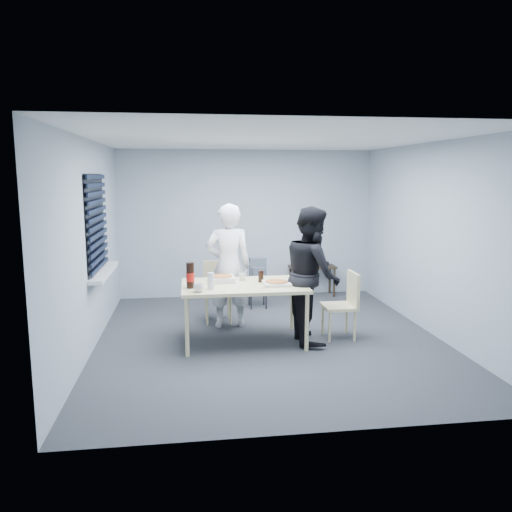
{
  "coord_description": "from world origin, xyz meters",
  "views": [
    {
      "loc": [
        -1.04,
        -6.32,
        2.15
      ],
      "look_at": [
        -0.16,
        0.1,
        1.11
      ],
      "focal_mm": 35.0,
      "sensor_mm": 36.0,
      "label": 1
    }
  ],
  "objects": [
    {
      "name": "cola_glass",
      "position": [
        -0.11,
        0.02,
        0.85
      ],
      "size": [
        0.08,
        0.08,
        0.15
      ],
      "primitive_type": "cylinder",
      "rotation": [
        0.0,
        0.0,
        0.18
      ],
      "color": "black",
      "rests_on": "dining_table"
    },
    {
      "name": "chair_far",
      "position": [
        -0.62,
        0.98,
        0.51
      ],
      "size": [
        0.42,
        0.42,
        0.89
      ],
      "color": "beige",
      "rests_on": "ground"
    },
    {
      "name": "pizza_box_b",
      "position": [
        0.06,
        -0.17,
        0.79
      ],
      "size": [
        0.34,
        0.34,
        0.05
      ],
      "rotation": [
        0.0,
        0.0,
        -0.36
      ],
      "color": "silver",
      "rests_on": "dining_table"
    },
    {
      "name": "side_table",
      "position": [
        1.16,
        2.28,
        0.47
      ],
      "size": [
        0.82,
        0.37,
        0.55
      ],
      "color": "#2E2216",
      "rests_on": "ground"
    },
    {
      "name": "mug_b",
      "position": [
        -0.34,
        0.16,
        0.82
      ],
      "size": [
        0.1,
        0.1,
        0.09
      ],
      "primitive_type": "imported",
      "color": "silver",
      "rests_on": "dining_table"
    },
    {
      "name": "rubber_band",
      "position": [
        -0.13,
        -0.34,
        0.77
      ],
      "size": [
        0.07,
        0.07,
        0.0
      ],
      "primitive_type": "torus",
      "rotation": [
        0.0,
        0.0,
        -0.34
      ],
      "color": "red",
      "rests_on": "dining_table"
    },
    {
      "name": "soda_bottle",
      "position": [
        -1.03,
        -0.22,
        0.93
      ],
      "size": [
        0.1,
        0.1,
        0.32
      ],
      "rotation": [
        0.0,
        0.0,
        -0.01
      ],
      "color": "black",
      "rests_on": "dining_table"
    },
    {
      "name": "mug_a",
      "position": [
        -0.93,
        -0.44,
        0.82
      ],
      "size": [
        0.17,
        0.17,
        0.1
      ],
      "primitive_type": "imported",
      "rotation": [
        0.0,
        0.0,
        0.52
      ],
      "color": "silver",
      "rests_on": "dining_table"
    },
    {
      "name": "chair_right",
      "position": [
        1.01,
        -0.09,
        0.51
      ],
      "size": [
        0.42,
        0.42,
        0.89
      ],
      "color": "beige",
      "rests_on": "ground"
    },
    {
      "name": "stool",
      "position": [
        0.07,
        1.61,
        0.34
      ],
      "size": [
        0.33,
        0.33,
        0.45
      ],
      "color": "black",
      "rests_on": "ground"
    },
    {
      "name": "person_white",
      "position": [
        -0.48,
        0.62,
        0.89
      ],
      "size": [
        0.65,
        0.42,
        1.77
      ],
      "primitive_type": "imported",
      "rotation": [
        0.0,
        0.0,
        3.14
      ],
      "color": "white",
      "rests_on": "ground"
    },
    {
      "name": "papers",
      "position": [
        1.01,
        2.27,
        0.55
      ],
      "size": [
        0.3,
        0.37,
        0.01
      ],
      "primitive_type": "cube",
      "rotation": [
        0.0,
        0.0,
        0.17
      ],
      "color": "white",
      "rests_on": "side_table"
    },
    {
      "name": "backpack",
      "position": [
        0.07,
        1.59,
        0.64
      ],
      "size": [
        0.27,
        0.2,
        0.38
      ],
      "rotation": [
        0.0,
        0.0,
        0.02
      ],
      "color": "slate",
      "rests_on": "stool"
    },
    {
      "name": "person_black",
      "position": [
        0.54,
        -0.14,
        0.89
      ],
      "size": [
        0.47,
        0.86,
        1.77
      ],
      "primitive_type": "imported",
      "rotation": [
        0.0,
        0.0,
        1.57
      ],
      "color": "black",
      "rests_on": "ground"
    },
    {
      "name": "dining_table",
      "position": [
        -0.35,
        -0.09,
        0.71
      ],
      "size": [
        1.58,
        1.0,
        0.77
      ],
      "color": "beige",
      "rests_on": "ground"
    },
    {
      "name": "room",
      "position": [
        -2.2,
        0.4,
        1.44
      ],
      "size": [
        5.0,
        5.0,
        5.0
      ],
      "color": "#2C2C31",
      "rests_on": "ground"
    },
    {
      "name": "plastic_cups",
      "position": [
        -0.78,
        -0.31,
        0.87
      ],
      "size": [
        0.11,
        0.11,
        0.2
      ],
      "primitive_type": "cylinder",
      "rotation": [
        0.0,
        0.0,
        0.39
      ],
      "color": "silver",
      "rests_on": "dining_table"
    },
    {
      "name": "black_box",
      "position": [
        1.38,
        2.29,
        0.58
      ],
      "size": [
        0.17,
        0.13,
        0.07
      ],
      "primitive_type": "cube",
      "rotation": [
        0.0,
        0.0,
        -0.17
      ],
      "color": "black",
      "rests_on": "side_table"
    },
    {
      "name": "pizza_box_a",
      "position": [
        -0.61,
        0.11,
        0.81
      ],
      "size": [
        0.32,
        0.32,
        0.08
      ],
      "rotation": [
        0.0,
        0.0,
        0.18
      ],
      "color": "silver",
      "rests_on": "dining_table"
    }
  ]
}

